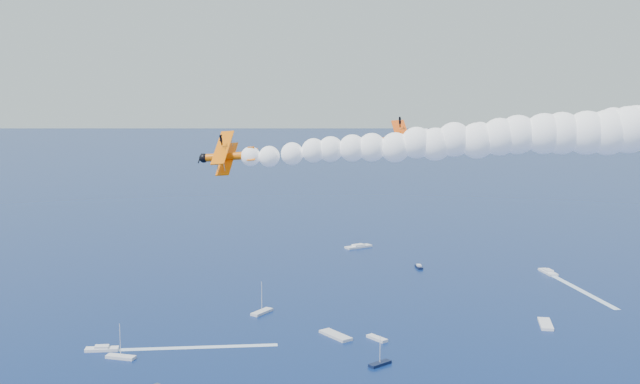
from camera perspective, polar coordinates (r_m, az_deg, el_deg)
The scene contains 4 objects.
biplane_lead at distance 111.05m, azimuth 6.11°, elevation 3.76°, with size 7.83×8.78×5.29m, color #EB4704, non-canonical shape.
biplane_trail at distance 103.03m, azimuth -6.58°, elevation 2.55°, with size 7.52×8.43×5.08m, color #FF6C05, non-canonical shape.
smoke_trail_trail at distance 101.13m, azimuth 11.98°, elevation 3.76°, with size 56.82×39.27×11.74m, color white, non-canonical shape.
spectator_boats at distance 189.45m, azimuth 15.44°, elevation -11.86°, with size 226.22×162.38×0.70m.
Camera 1 is at (64.97, -62.75, 64.68)m, focal length 44.49 mm.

